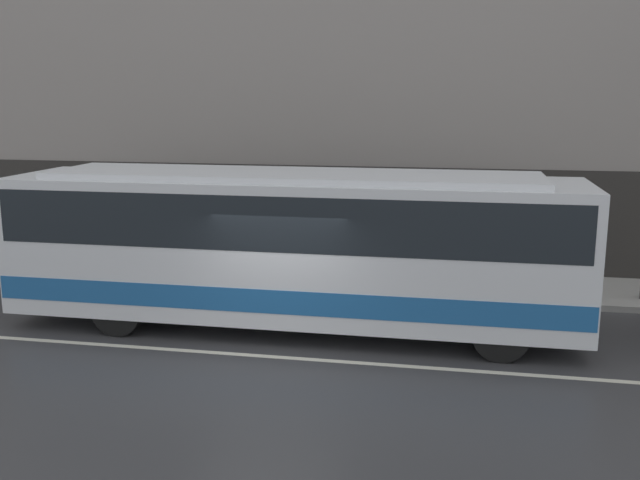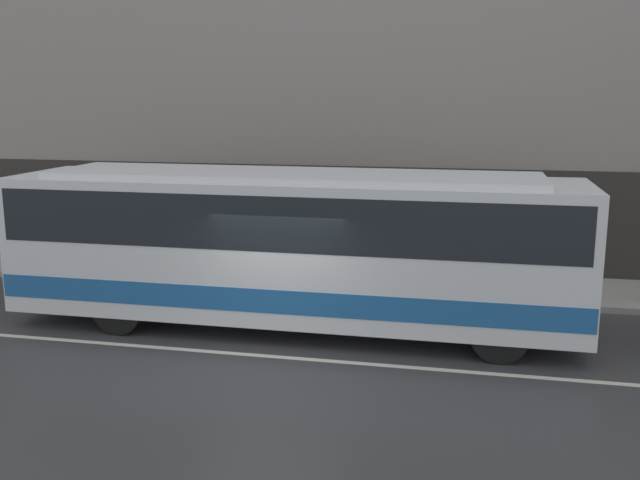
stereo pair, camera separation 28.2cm
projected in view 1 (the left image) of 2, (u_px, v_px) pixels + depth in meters
The scene contains 5 objects.
ground_plane at pixel (274, 357), 12.82m from camera, with size 60.00×60.00×0.00m, color #38383A.
sidewalk at pixel (327, 279), 17.92m from camera, with size 60.00×2.64×0.14m.
building_facade at pixel (338, 16), 18.02m from camera, with size 60.00×0.35×13.60m.
lane_stripe at pixel (274, 357), 12.82m from camera, with size 54.00×0.14×0.01m.
transit_bus at pixel (292, 241), 14.13m from camera, with size 11.29×2.61×3.15m.
Camera 1 is at (3.13, -11.76, 4.64)m, focal length 40.00 mm.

